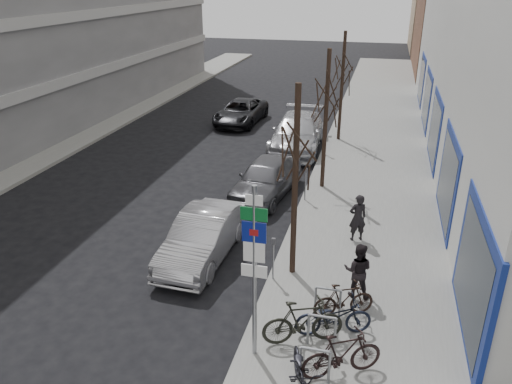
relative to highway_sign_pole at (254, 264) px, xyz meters
The scene contains 24 objects.
ground 3.44m from the highway_sign_pole, behind, with size 120.00×120.00×0.00m, color black.
sidewalk_east 10.50m from the highway_sign_pole, 78.15° to the left, with size 5.00×70.00×0.15m, color slate.
sidewalk_west 16.90m from the highway_sign_pole, 143.24° to the left, with size 3.00×70.00×0.15m, color slate.
brick_building_far 41.42m from the highway_sign_pole, 75.16° to the left, with size 12.00×14.00×8.00m, color brown.
tan_building_far 56.16m from the highway_sign_pole, 78.59° to the left, with size 13.00×12.00×9.00m, color #937A5B.
highway_sign_pole is the anchor object (origin of this frame).
bike_rack 2.36m from the highway_sign_pole, 23.59° to the left, with size 0.66×2.26×0.83m.
tree_near 3.88m from the highway_sign_pole, 86.74° to the left, with size 1.80×1.80×5.50m.
tree_mid 10.15m from the highway_sign_pole, 88.86° to the left, with size 1.80×1.80×5.50m.
tree_far 16.59m from the highway_sign_pole, 89.31° to the left, with size 1.80×1.80×5.50m.
meter_front 3.39m from the highway_sign_pole, 94.75° to the left, with size 0.10×0.08×1.27m.
meter_mid 8.65m from the highway_sign_pole, 91.68° to the left, with size 0.10×0.08×1.27m.
meter_back 14.10m from the highway_sign_pole, 91.02° to the left, with size 0.10×0.08×1.27m.
bike_near_left 2.32m from the highway_sign_pole, 38.02° to the right, with size 0.56×1.84×1.12m, color black.
bike_near_right 2.61m from the highway_sign_pole, ahead, with size 0.54×1.80×1.10m, color black.
bike_mid_curb 2.62m from the highway_sign_pole, 34.36° to the left, with size 0.55×1.81×1.10m, color black.
bike_mid_inner 2.08m from the highway_sign_pole, 33.09° to the left, with size 0.56×1.89×1.15m, color black.
bike_far_inner 3.15m from the highway_sign_pole, 46.01° to the left, with size 0.47×1.56×0.95m, color black.
parked_car_front 4.96m from the highway_sign_pole, 124.10° to the left, with size 1.50×4.30×1.42m, color #B8B7BC.
parked_car_mid 9.18m from the highway_sign_pole, 101.73° to the left, with size 1.77×4.39×1.50m, color #515056.
parked_car_back 15.02m from the highway_sign_pole, 96.41° to the left, with size 2.32×5.72×1.66m, color #AFB0B4.
lane_car 19.61m from the highway_sign_pole, 106.85° to the left, with size 2.20×4.76×1.32m, color black.
pedestrian_near 6.32m from the highway_sign_pole, 72.68° to the left, with size 0.57×0.37×1.56m, color black.
pedestrian_far 3.77m from the highway_sign_pole, 53.82° to the left, with size 0.57×0.39×1.54m, color black.
Camera 1 is at (4.61, -8.51, 7.87)m, focal length 35.00 mm.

